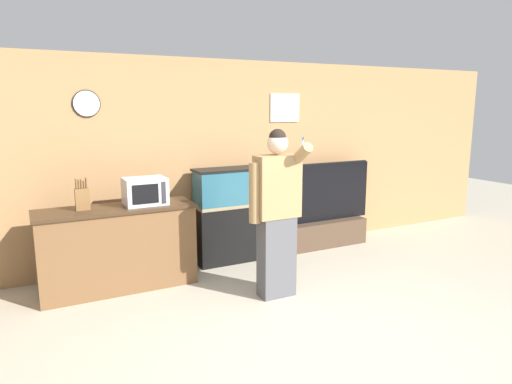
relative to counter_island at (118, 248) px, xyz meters
name	(u,v)px	position (x,y,z in m)	size (l,w,h in m)	color
ground_plane	(336,348)	(1.37, -2.16, -0.47)	(18.00, 18.00, 0.00)	#B2A893
wall_back_paneled	(212,160)	(1.37, 0.57, 0.84)	(10.00, 0.08, 2.60)	#A87A4C
counter_island	(118,248)	(0.00, 0.00, 0.00)	(1.69, 0.56, 0.93)	brown
microwave	(145,191)	(0.33, 0.00, 0.61)	(0.46, 0.35, 0.30)	silver
knife_block	(82,198)	(-0.33, 0.02, 0.59)	(0.14, 0.09, 0.34)	brown
aquarium_on_stand	(231,215)	(1.49, 0.27, 0.15)	(0.94, 0.37, 1.23)	black
tv_on_stand	(322,222)	(2.94, 0.27, -0.11)	(1.57, 0.40, 1.21)	#4C3828
person_standing	(276,211)	(1.45, -0.98, 0.46)	(0.56, 0.42, 1.78)	#515156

